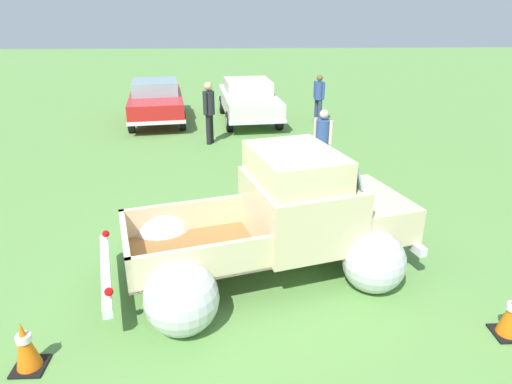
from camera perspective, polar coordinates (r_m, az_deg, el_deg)
name	(u,v)px	position (r m, az deg, el deg)	size (l,w,h in m)	color
ground_plane	(259,272)	(7.12, 0.40, -10.09)	(80.00, 80.00, 0.00)	#609347
vintage_pickup_truck	(283,225)	(6.87, 3.50, -4.19)	(4.97, 3.69, 1.96)	black
show_car_0	(156,100)	(16.54, -12.59, 11.39)	(2.47, 4.43, 1.43)	black
show_car_1	(248,99)	(16.32, -0.97, 11.78)	(2.33, 4.53, 1.43)	black
spectator_0	(323,139)	(10.87, 8.48, 6.71)	(0.48, 0.48, 1.62)	#4C4742
spectator_1	(319,95)	(16.24, 8.00, 12.06)	(0.47, 0.49, 1.65)	navy
spectator_2	(209,109)	(13.44, -6.00, 10.49)	(0.44, 0.53, 1.83)	black
lane_cone_0	(512,314)	(6.58, 29.78, -13.34)	(0.36, 0.36, 0.63)	black
lane_cone_1	(25,346)	(5.92, -27.27, -17.01)	(0.36, 0.36, 0.63)	black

